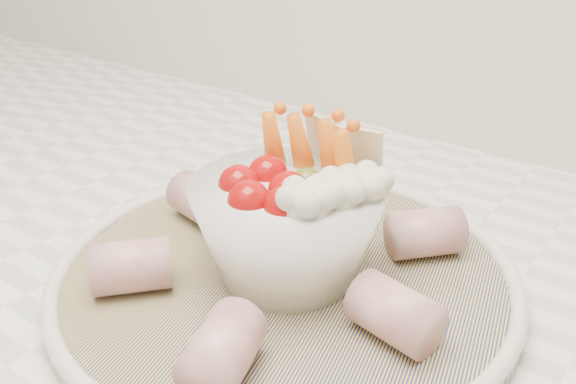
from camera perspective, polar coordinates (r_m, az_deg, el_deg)
The scene contains 3 objects.
serving_platter at distance 0.47m, azimuth -0.29°, elevation -7.37°, with size 0.41×0.41×0.02m.
veggie_bowl at distance 0.45m, azimuth 0.29°, elevation -2.64°, with size 0.14×0.14×0.11m.
cured_meat_rolls at distance 0.46m, azimuth -0.29°, elevation -5.07°, with size 0.26×0.28×0.04m.
Camera 1 is at (0.38, 1.10, 1.20)m, focal length 40.00 mm.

